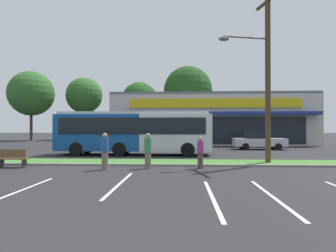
% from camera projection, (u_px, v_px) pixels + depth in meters
% --- Properties ---
extents(grass_median, '(56.00, 2.20, 0.12)m').
position_uv_depth(grass_median, '(150.00, 162.00, 16.35)').
color(grass_median, '#427A2D').
rests_on(grass_median, ground_plane).
extents(curb_lip, '(56.00, 0.24, 0.12)m').
position_uv_depth(curb_lip, '(147.00, 165.00, 15.13)').
color(curb_lip, gray).
rests_on(curb_lip, ground_plane).
extents(parking_stripe_0, '(0.12, 4.80, 0.01)m').
position_uv_depth(parking_stripe_0, '(17.00, 192.00, 9.00)').
color(parking_stripe_0, silver).
rests_on(parking_stripe_0, ground_plane).
extents(parking_stripe_1, '(0.12, 4.80, 0.01)m').
position_uv_depth(parking_stripe_1, '(120.00, 184.00, 10.27)').
color(parking_stripe_1, silver).
rests_on(parking_stripe_1, ground_plane).
extents(parking_stripe_2, '(0.12, 4.80, 0.01)m').
position_uv_depth(parking_stripe_2, '(212.00, 197.00, 8.34)').
color(parking_stripe_2, silver).
rests_on(parking_stripe_2, ground_plane).
extents(parking_stripe_3, '(0.12, 4.80, 0.01)m').
position_uv_depth(parking_stripe_3, '(272.00, 196.00, 8.40)').
color(parking_stripe_3, silver).
rests_on(parking_stripe_3, ground_plane).
extents(storefront_building, '(24.19, 12.61, 6.23)m').
position_uv_depth(storefront_building, '(210.00, 120.00, 37.72)').
color(storefront_building, '#BCB7AD').
rests_on(storefront_building, ground_plane).
extents(tree_far_left, '(7.25, 7.25, 11.32)m').
position_uv_depth(tree_far_left, '(31.00, 94.00, 46.23)').
color(tree_far_left, '#473323').
rests_on(tree_far_left, ground_plane).
extents(tree_left, '(6.32, 6.32, 10.98)m').
position_uv_depth(tree_left, '(84.00, 96.00, 50.19)').
color(tree_left, '#473323').
rests_on(tree_left, ground_plane).
extents(tree_mid_left, '(5.83, 5.83, 9.67)m').
position_uv_depth(tree_mid_left, '(140.00, 100.00, 46.97)').
color(tree_mid_left, '#473323').
rests_on(tree_mid_left, ground_plane).
extents(tree_mid, '(8.23, 8.23, 12.50)m').
position_uv_depth(tree_mid, '(188.00, 91.00, 48.04)').
color(tree_mid, '#473323').
rests_on(tree_mid, ground_plane).
extents(utility_pole, '(3.15, 2.37, 9.78)m').
position_uv_depth(utility_pole, '(265.00, 71.00, 15.86)').
color(utility_pole, '#4C3826').
rests_on(utility_pole, ground_plane).
extents(city_bus, '(11.62, 2.74, 3.25)m').
position_uv_depth(city_bus, '(134.00, 132.00, 21.53)').
color(city_bus, '#144793').
rests_on(city_bus, ground_plane).
extents(bus_stop_bench, '(1.60, 0.45, 0.95)m').
position_uv_depth(bus_stop_bench, '(12.00, 158.00, 14.58)').
color(bus_stop_bench, brown).
rests_on(bus_stop_bench, ground_plane).
extents(car_0, '(4.80, 1.92, 1.54)m').
position_uv_depth(car_0, '(259.00, 141.00, 26.96)').
color(car_0, '#B7B7BC').
rests_on(car_0, ground_plane).
extents(car_2, '(4.36, 1.99, 1.54)m').
position_uv_depth(car_2, '(92.00, 140.00, 28.60)').
color(car_2, slate).
rests_on(car_2, ground_plane).
extents(pedestrian_near_bench, '(0.33, 0.33, 1.62)m').
position_uv_depth(pedestrian_near_bench, '(200.00, 152.00, 14.25)').
color(pedestrian_near_bench, '#47423D').
rests_on(pedestrian_near_bench, ground_plane).
extents(pedestrian_by_pole, '(0.36, 0.36, 1.79)m').
position_uv_depth(pedestrian_by_pole, '(105.00, 151.00, 13.76)').
color(pedestrian_by_pole, '#726651').
rests_on(pedestrian_by_pole, ground_plane).
extents(pedestrian_mid, '(0.36, 0.36, 1.77)m').
position_uv_depth(pedestrian_mid, '(148.00, 151.00, 14.22)').
color(pedestrian_mid, '#726651').
rests_on(pedestrian_mid, ground_plane).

